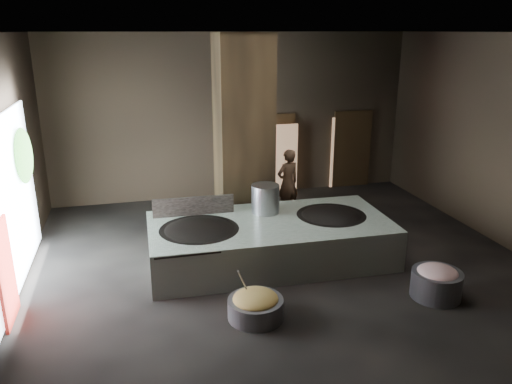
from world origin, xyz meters
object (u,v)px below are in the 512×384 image
object	(u,v)px
hearth_platform	(270,241)
wok_left	(199,233)
cook	(288,183)
meat_basin	(436,284)
veg_basin	(256,308)
stock_pot	(265,199)
wok_right	(331,219)

from	to	relation	value
hearth_platform	wok_left	size ratio (longest dim) A/B	3.17
hearth_platform	cook	distance (m)	2.69
hearth_platform	meat_basin	size ratio (longest dim) A/B	5.50
cook	veg_basin	size ratio (longest dim) A/B	1.88
veg_basin	stock_pot	bearing A→B (deg)	71.53
hearth_platform	wok_right	size ratio (longest dim) A/B	3.41
wok_right	veg_basin	xyz separation A→B (m)	(-2.17, -2.11, -0.58)
wok_left	veg_basin	distance (m)	2.19
veg_basin	hearth_platform	bearing A→B (deg)	68.26
wok_left	stock_pot	xyz separation A→B (m)	(1.50, 0.60, 0.38)
cook	meat_basin	distance (m)	4.81
hearth_platform	wok_left	xyz separation A→B (m)	(-1.45, -0.05, 0.33)
hearth_platform	wok_left	world-z (taller)	wok_left
hearth_platform	cook	bearing A→B (deg)	65.61
cook	meat_basin	size ratio (longest dim) A/B	1.96
wok_left	wok_right	size ratio (longest dim) A/B	1.07
veg_basin	meat_basin	size ratio (longest dim) A/B	1.04
hearth_platform	meat_basin	world-z (taller)	hearth_platform
wok_left	meat_basin	distance (m)	4.48
stock_pot	cook	bearing A→B (deg)	59.52
hearth_platform	wok_left	bearing A→B (deg)	-177.02
veg_basin	meat_basin	world-z (taller)	meat_basin
veg_basin	wok_left	bearing A→B (deg)	107.29
wok_right	cook	bearing A→B (deg)	95.11
hearth_platform	veg_basin	world-z (taller)	hearth_platform
stock_pot	meat_basin	size ratio (longest dim) A/B	0.72
hearth_platform	wok_right	bearing A→B (deg)	3.13
wok_left	veg_basin	size ratio (longest dim) A/B	1.66
cook	meat_basin	world-z (taller)	cook
meat_basin	stock_pot	bearing A→B (deg)	131.42
wok_left	wok_right	distance (m)	2.80
hearth_platform	veg_basin	size ratio (longest dim) A/B	5.28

